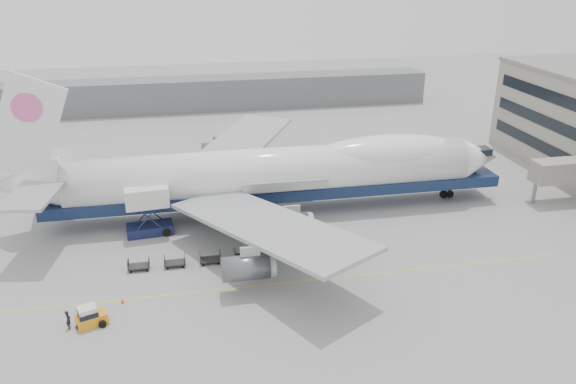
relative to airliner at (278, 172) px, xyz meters
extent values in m
plane|color=gray|center=(-0.64, -12.00, -5.62)|extent=(260.00, 260.00, 0.00)
cube|color=gold|center=(-0.64, -18.00, -5.62)|extent=(60.00, 0.15, 0.01)
cube|color=gray|center=(39.36, -4.00, -1.12)|extent=(9.00, 3.00, 3.00)
cylinder|color=slate|center=(35.36, -4.00, -4.12)|extent=(0.50, 0.50, 3.00)
cube|color=slate|center=(-10.64, 58.00, -2.12)|extent=(110.00, 8.00, 7.00)
cylinder|color=white|center=(-0.64, 0.00, 0.08)|extent=(52.00, 6.40, 6.40)
cube|color=#111F3F|center=(0.36, 0.00, -2.48)|extent=(60.00, 5.76, 1.50)
cone|color=white|center=(28.36, 0.00, 0.08)|extent=(6.00, 6.40, 6.40)
cone|color=white|center=(-31.14, 0.00, 0.68)|extent=(9.00, 6.40, 6.40)
ellipsoid|color=white|center=(14.96, 0.00, 1.84)|extent=(20.67, 5.78, 4.56)
cube|color=white|center=(-29.64, 0.00, 7.58)|extent=(10.52, 0.50, 13.56)
cylinder|color=#E85A9F|center=(-29.14, 0.00, 10.08)|extent=(3.40, 0.30, 3.40)
cube|color=#9EA0A3|center=(-3.64, -14.28, -0.52)|extent=(20.35, 26.74, 2.26)
cube|color=#9EA0A3|center=(-3.64, 14.28, -0.52)|extent=(20.35, 26.74, 2.26)
cylinder|color=#595B60|center=(-6.64, 19.00, -2.72)|extent=(4.80, 2.60, 2.60)
cylinder|color=#595B60|center=(-0.64, 10.00, -2.72)|extent=(4.80, 2.60, 2.60)
cylinder|color=#595B60|center=(-0.64, -10.00, -2.72)|extent=(4.80, 2.60, 2.60)
cylinder|color=#595B60|center=(-6.64, -19.00, -2.72)|extent=(4.80, 2.60, 2.60)
cylinder|color=slate|center=(24.36, 0.00, -4.37)|extent=(0.36, 0.36, 2.50)
cylinder|color=black|center=(24.36, 0.00, -5.07)|extent=(1.10, 0.45, 1.10)
cylinder|color=slate|center=(-3.64, -3.00, -4.37)|extent=(0.36, 0.36, 2.50)
cylinder|color=black|center=(-3.64, -3.00, -5.07)|extent=(1.10, 0.45, 1.10)
cylinder|color=slate|center=(-3.64, 3.00, -4.37)|extent=(0.36, 0.36, 2.50)
cylinder|color=black|center=(-3.64, 3.00, -5.07)|extent=(1.10, 0.45, 1.10)
cube|color=#171E45|center=(-16.66, -3.50, -5.01)|extent=(5.80, 3.20, 1.22)
cube|color=silver|center=(-16.66, -3.50, -0.62)|extent=(5.37, 3.38, 2.45)
cube|color=#171E45|center=(-16.66, -4.72, -2.82)|extent=(3.95, 0.51, 4.38)
cube|color=#171E45|center=(-16.66, -2.28, -2.82)|extent=(3.95, 0.51, 4.38)
cube|color=slate|center=(-16.66, -1.72, -0.62)|extent=(2.79, 1.59, 0.15)
cylinder|color=black|center=(-18.66, -4.61, -5.12)|extent=(1.00, 0.39, 1.00)
cylinder|color=black|center=(-18.66, -2.39, -5.12)|extent=(1.00, 0.39, 1.00)
cylinder|color=black|center=(-14.65, -4.61, -5.12)|extent=(1.00, 0.39, 1.00)
cylinder|color=black|center=(-14.65, -2.39, -5.12)|extent=(1.00, 0.39, 1.00)
cube|color=orange|center=(-21.36, -21.63, -5.09)|extent=(3.06, 2.29, 1.07)
cube|color=silver|center=(-21.64, -21.73, -4.11)|extent=(1.93, 1.81, 0.97)
cube|color=black|center=(-21.64, -21.73, -4.31)|extent=(2.05, 1.93, 0.49)
cylinder|color=black|center=(-22.33, -22.26, -5.28)|extent=(0.68, 0.29, 0.68)
cylinder|color=black|center=(-22.33, -21.00, -5.28)|extent=(0.68, 0.29, 0.68)
cylinder|color=black|center=(-20.39, -22.26, -5.28)|extent=(0.68, 0.29, 0.68)
cylinder|color=black|center=(-20.39, -21.00, -5.28)|extent=(0.68, 0.29, 0.68)
imported|color=black|center=(-23.36, -21.83, -4.69)|extent=(0.55, 0.74, 1.86)
cone|color=#E64A0C|center=(-18.89, -18.55, -5.37)|extent=(0.32, 0.32, 0.50)
cube|color=#E64A0C|center=(-18.89, -18.55, -5.61)|extent=(0.34, 0.34, 0.03)
cube|color=#2D2D30|center=(-17.59, -12.25, -5.17)|extent=(2.30, 1.35, 0.18)
cube|color=#2D2D30|center=(-18.69, -12.25, -4.77)|extent=(0.08, 1.35, 0.90)
cube|color=#2D2D30|center=(-16.49, -12.25, -4.77)|extent=(0.08, 1.35, 0.90)
cylinder|color=black|center=(-18.44, -12.80, -5.47)|extent=(0.30, 0.12, 0.30)
cylinder|color=black|center=(-18.44, -11.70, -5.47)|extent=(0.30, 0.12, 0.30)
cylinder|color=black|center=(-16.74, -12.80, -5.47)|extent=(0.30, 0.12, 0.30)
cylinder|color=black|center=(-16.74, -11.70, -5.47)|extent=(0.30, 0.12, 0.30)
cube|color=#2D2D30|center=(-13.71, -12.25, -5.17)|extent=(2.30, 1.35, 0.18)
cube|color=#2D2D30|center=(-14.81, -12.25, -4.77)|extent=(0.08, 1.35, 0.90)
cube|color=#2D2D30|center=(-12.61, -12.25, -4.77)|extent=(0.08, 1.35, 0.90)
cylinder|color=black|center=(-14.56, -12.80, -5.47)|extent=(0.30, 0.12, 0.30)
cylinder|color=black|center=(-14.56, -11.70, -5.47)|extent=(0.30, 0.12, 0.30)
cylinder|color=black|center=(-12.86, -12.80, -5.47)|extent=(0.30, 0.12, 0.30)
cylinder|color=black|center=(-12.86, -11.70, -5.47)|extent=(0.30, 0.12, 0.30)
cube|color=#2D2D30|center=(-9.84, -12.25, -5.17)|extent=(2.30, 1.35, 0.18)
cube|color=#2D2D30|center=(-10.94, -12.25, -4.77)|extent=(0.08, 1.35, 0.90)
cube|color=#2D2D30|center=(-8.74, -12.25, -4.77)|extent=(0.08, 1.35, 0.90)
cylinder|color=black|center=(-10.69, -12.80, -5.47)|extent=(0.30, 0.12, 0.30)
cylinder|color=black|center=(-10.69, -11.70, -5.47)|extent=(0.30, 0.12, 0.30)
cylinder|color=black|center=(-8.99, -12.80, -5.47)|extent=(0.30, 0.12, 0.30)
cylinder|color=black|center=(-8.99, -11.70, -5.47)|extent=(0.30, 0.12, 0.30)
cube|color=#2D2D30|center=(-5.96, -12.25, -5.17)|extent=(2.30, 1.35, 0.18)
cube|color=#2D2D30|center=(-7.06, -12.25, -4.77)|extent=(0.08, 1.35, 0.90)
cube|color=#2D2D30|center=(-4.86, -12.25, -4.77)|extent=(0.08, 1.35, 0.90)
cylinder|color=black|center=(-6.81, -12.80, -5.47)|extent=(0.30, 0.12, 0.30)
cylinder|color=black|center=(-6.81, -11.70, -5.47)|extent=(0.30, 0.12, 0.30)
cylinder|color=black|center=(-5.11, -12.80, -5.47)|extent=(0.30, 0.12, 0.30)
cylinder|color=black|center=(-5.11, -11.70, -5.47)|extent=(0.30, 0.12, 0.30)
cube|color=#2D2D30|center=(-2.08, -12.25, -5.17)|extent=(2.30, 1.35, 0.18)
cube|color=#2D2D30|center=(-3.18, -12.25, -4.77)|extent=(0.08, 1.35, 0.90)
cube|color=#2D2D30|center=(-0.98, -12.25, -4.77)|extent=(0.08, 1.35, 0.90)
cylinder|color=black|center=(-2.93, -12.80, -5.47)|extent=(0.30, 0.12, 0.30)
cylinder|color=black|center=(-2.93, -11.70, -5.47)|extent=(0.30, 0.12, 0.30)
cylinder|color=black|center=(-1.23, -12.80, -5.47)|extent=(0.30, 0.12, 0.30)
cylinder|color=black|center=(-1.23, -11.70, -5.47)|extent=(0.30, 0.12, 0.30)
camera|label=1|loc=(-11.82, -67.71, 25.82)|focal=35.00mm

